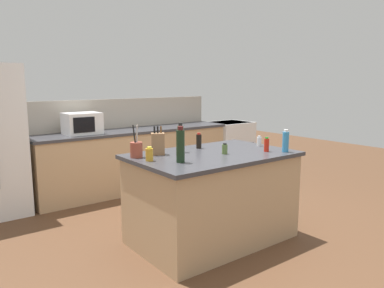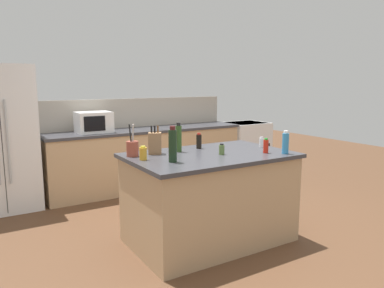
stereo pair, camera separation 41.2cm
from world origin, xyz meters
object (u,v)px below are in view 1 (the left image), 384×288
at_px(range_oven, 229,146).
at_px(hot_sauce_bottle, 267,145).
at_px(olive_oil_bottle, 180,138).
at_px(knife_block, 158,144).
at_px(spice_jar_oregano, 225,149).
at_px(soy_sauce_bottle, 199,141).
at_px(wine_bottle, 180,145).
at_px(salt_shaker, 259,141).
at_px(dish_soap_bottle, 286,141).
at_px(utensil_crock, 136,149).
at_px(honey_jar, 149,154).
at_px(microwave, 82,123).

bearing_deg(range_oven, hot_sauce_bottle, -125.80).
bearing_deg(olive_oil_bottle, knife_block, 175.44).
bearing_deg(spice_jar_oregano, soy_sauce_bottle, 91.42).
distance_m(olive_oil_bottle, wine_bottle, 0.51).
relative_size(hot_sauce_bottle, salt_shaker, 1.31).
bearing_deg(knife_block, olive_oil_bottle, 24.35).
relative_size(wine_bottle, spice_jar_oregano, 2.98).
height_order(knife_block, dish_soap_bottle, knife_block).
relative_size(utensil_crock, salt_shaker, 2.72).
bearing_deg(honey_jar, range_oven, 35.22).
distance_m(olive_oil_bottle, hot_sauce_bottle, 0.91).
bearing_deg(olive_oil_bottle, spice_jar_oregano, -50.82).
relative_size(microwave, olive_oil_bottle, 1.57).
height_order(salt_shaker, soy_sauce_bottle, soy_sauce_bottle).
height_order(range_oven, salt_shaker, salt_shaker).
height_order(knife_block, hot_sauce_bottle, knife_block).
distance_m(wine_bottle, spice_jar_oregano, 0.60).
bearing_deg(olive_oil_bottle, soy_sauce_bottle, 9.93).
distance_m(range_oven, wine_bottle, 3.72).
relative_size(wine_bottle, dish_soap_bottle, 1.40).
xyz_separation_m(knife_block, spice_jar_oregano, (0.56, -0.38, -0.06)).
relative_size(microwave, spice_jar_oregano, 4.30).
bearing_deg(range_oven, dish_soap_bottle, -122.20).
xyz_separation_m(knife_block, utensil_crock, (-0.24, 0.01, -0.03)).
relative_size(olive_oil_bottle, salt_shaker, 2.62).
xyz_separation_m(microwave, dish_soap_bottle, (1.19, -2.61, -0.04)).
height_order(range_oven, knife_block, knife_block).
relative_size(wine_bottle, honey_jar, 2.51).
bearing_deg(hot_sauce_bottle, utensil_crock, 155.65).
bearing_deg(range_oven, olive_oil_bottle, -142.43).
height_order(olive_oil_bottle, wine_bottle, wine_bottle).
distance_m(microwave, salt_shaker, 2.52).
relative_size(olive_oil_bottle, wine_bottle, 0.92).
relative_size(range_oven, spice_jar_oregano, 8.20).
distance_m(dish_soap_bottle, honey_jar, 1.45).
xyz_separation_m(spice_jar_oregano, salt_shaker, (0.64, 0.11, 0.00)).
xyz_separation_m(range_oven, wine_bottle, (-2.82, -2.35, 0.63)).
bearing_deg(soy_sauce_bottle, range_oven, 40.21).
relative_size(salt_shaker, honey_jar, 0.88).
xyz_separation_m(range_oven, utensil_crock, (-3.03, -1.91, 0.56)).
bearing_deg(utensil_crock, hot_sauce_bottle, -24.35).
xyz_separation_m(microwave, olive_oil_bottle, (0.31, -1.94, -0.00)).
relative_size(hot_sauce_bottle, spice_jar_oregano, 1.37).
bearing_deg(soy_sauce_bottle, hot_sauce_bottle, -52.33).
height_order(knife_block, soy_sauce_bottle, knife_block).
height_order(utensil_crock, soy_sauce_bottle, utensil_crock).
xyz_separation_m(knife_block, salt_shaker, (1.20, -0.27, -0.06)).
xyz_separation_m(microwave, knife_block, (0.05, -1.92, -0.04)).
bearing_deg(range_oven, salt_shaker, -125.97).
relative_size(wine_bottle, salt_shaker, 2.84).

